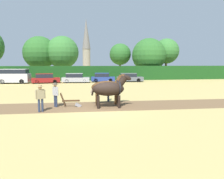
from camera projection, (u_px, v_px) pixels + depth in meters
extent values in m
plane|color=tan|center=(100.00, 111.00, 14.50)|extent=(240.00, 240.00, 0.00)
cube|color=brown|center=(34.00, 108.00, 15.49)|extent=(35.05, 4.56, 0.01)
cube|color=#194719|center=(86.00, 73.00, 39.98)|extent=(65.55, 1.42, 2.65)
cylinder|color=#423323|center=(40.00, 70.00, 44.88)|extent=(0.44, 0.44, 3.43)
sphere|color=#2D6628|center=(40.00, 53.00, 44.45)|extent=(6.68, 6.68, 6.68)
cylinder|color=#423323|center=(63.00, 70.00, 45.10)|extent=(0.44, 0.44, 3.56)
sphere|color=#387533|center=(62.00, 52.00, 44.66)|extent=(6.62, 6.62, 6.62)
cylinder|color=brown|center=(120.00, 69.00, 48.16)|extent=(0.44, 0.44, 3.82)
sphere|color=#2D6628|center=(120.00, 54.00, 47.78)|extent=(4.68, 4.68, 4.68)
cylinder|color=#4C3823|center=(149.00, 71.00, 46.37)|extent=(0.44, 0.44, 2.88)
sphere|color=#2D6628|center=(149.00, 55.00, 45.97)|extent=(7.10, 7.10, 7.10)
cylinder|color=brown|center=(166.00, 68.00, 47.94)|extent=(0.44, 0.44, 4.27)
sphere|color=#387533|center=(166.00, 51.00, 47.50)|extent=(5.44, 5.44, 5.44)
cylinder|color=gray|center=(87.00, 61.00, 69.54)|extent=(2.37, 2.37, 7.63)
cone|color=slate|center=(86.00, 34.00, 68.53)|extent=(2.61, 2.61, 9.32)
ellipsoid|color=black|center=(108.00, 89.00, 15.39)|extent=(2.27, 1.09, 0.98)
cylinder|color=black|center=(118.00, 100.00, 15.87)|extent=(0.18, 0.18, 0.90)
cylinder|color=black|center=(119.00, 102.00, 15.31)|extent=(0.18, 0.18, 0.90)
cylinder|color=black|center=(98.00, 101.00, 15.69)|extent=(0.18, 0.18, 0.90)
cylinder|color=black|center=(98.00, 102.00, 15.13)|extent=(0.18, 0.18, 0.90)
cylinder|color=black|center=(122.00, 82.00, 15.46)|extent=(0.84, 0.49, 0.90)
ellipsoid|color=black|center=(127.00, 78.00, 15.47)|extent=(0.69, 0.28, 0.54)
cube|color=black|center=(124.00, 79.00, 15.45)|extent=(0.41, 0.09, 0.54)
cylinder|color=black|center=(93.00, 91.00, 15.27)|extent=(0.30, 0.13, 0.71)
torus|color=black|center=(119.00, 88.00, 15.49)|extent=(0.13, 0.99, 0.99)
ellipsoid|color=#513319|center=(106.00, 87.00, 16.62)|extent=(2.32, 1.07, 0.96)
cylinder|color=#513319|center=(116.00, 98.00, 17.09)|extent=(0.18, 0.18, 0.91)
cylinder|color=#513319|center=(117.00, 99.00, 16.54)|extent=(0.18, 0.18, 0.91)
cylinder|color=#513319|center=(97.00, 98.00, 16.90)|extent=(0.18, 0.18, 0.91)
cylinder|color=#513319|center=(97.00, 99.00, 16.35)|extent=(0.18, 0.18, 0.91)
cylinder|color=#513319|center=(119.00, 80.00, 16.68)|extent=(0.83, 0.48, 0.90)
ellipsoid|color=#513319|center=(124.00, 77.00, 16.70)|extent=(0.69, 0.28, 0.54)
cube|color=gray|center=(121.00, 78.00, 16.68)|extent=(0.41, 0.09, 0.55)
cylinder|color=gray|center=(92.00, 89.00, 16.49)|extent=(0.30, 0.13, 0.71)
torus|color=black|center=(117.00, 86.00, 16.71)|extent=(0.13, 0.97, 0.97)
cube|color=#4C331E|center=(71.00, 101.00, 15.77)|extent=(1.26, 0.13, 0.12)
cube|color=#939399|center=(78.00, 105.00, 15.88)|extent=(0.49, 0.21, 0.39)
cylinder|color=#4C331E|center=(63.00, 99.00, 15.88)|extent=(0.40, 0.07, 0.96)
cylinder|color=#4C331E|center=(63.00, 100.00, 15.49)|extent=(0.40, 0.07, 0.96)
cylinder|color=#28334C|center=(55.00, 101.00, 15.83)|extent=(0.14, 0.14, 0.85)
cylinder|color=#28334C|center=(56.00, 101.00, 15.66)|extent=(0.14, 0.14, 0.85)
cube|color=#B7B7BC|center=(55.00, 91.00, 15.66)|extent=(0.44, 0.53, 0.60)
sphere|color=tan|center=(55.00, 85.00, 15.61)|extent=(0.23, 0.23, 0.23)
cylinder|color=#B7B7BC|center=(53.00, 91.00, 15.88)|extent=(0.09, 0.09, 0.57)
cylinder|color=#B7B7BC|center=(57.00, 92.00, 15.44)|extent=(0.09, 0.09, 0.57)
cylinder|color=#665B4C|center=(55.00, 84.00, 15.60)|extent=(0.44, 0.44, 0.02)
cylinder|color=#665B4C|center=(55.00, 84.00, 15.59)|extent=(0.22, 0.22, 0.10)
cylinder|color=#28334C|center=(108.00, 96.00, 18.19)|extent=(0.14, 0.14, 0.88)
cylinder|color=#28334C|center=(108.00, 96.00, 17.96)|extent=(0.14, 0.14, 0.88)
cube|color=silver|center=(108.00, 87.00, 17.98)|extent=(0.32, 0.54, 0.62)
sphere|color=tan|center=(108.00, 82.00, 17.93)|extent=(0.24, 0.24, 0.24)
cylinder|color=silver|center=(109.00, 87.00, 18.28)|extent=(0.09, 0.09, 0.58)
cylinder|color=silver|center=(108.00, 88.00, 17.69)|extent=(0.09, 0.09, 0.58)
cylinder|color=#28334C|center=(42.00, 105.00, 14.22)|extent=(0.14, 0.14, 0.86)
cylinder|color=#28334C|center=(39.00, 106.00, 14.07)|extent=(0.14, 0.14, 0.86)
cube|color=tan|center=(40.00, 94.00, 14.05)|extent=(0.53, 0.44, 0.61)
sphere|color=tan|center=(40.00, 88.00, 14.00)|extent=(0.23, 0.23, 0.23)
cylinder|color=tan|center=(45.00, 94.00, 14.26)|extent=(0.09, 0.09, 0.57)
cylinder|color=tan|center=(36.00, 95.00, 13.86)|extent=(0.09, 0.09, 0.57)
cylinder|color=tan|center=(40.00, 86.00, 14.00)|extent=(0.44, 0.44, 0.02)
cylinder|color=tan|center=(40.00, 86.00, 13.99)|extent=(0.22, 0.22, 0.10)
cube|color=#BCBCC1|center=(14.00, 78.00, 34.08)|extent=(4.88, 2.39, 1.36)
cube|color=black|center=(14.00, 71.00, 33.96)|extent=(4.30, 2.14, 0.63)
cube|color=#BCBCC1|center=(14.00, 69.00, 33.91)|extent=(4.30, 2.14, 0.06)
cylinder|color=black|center=(26.00, 81.00, 35.05)|extent=(0.75, 0.29, 0.73)
cylinder|color=black|center=(22.00, 82.00, 33.37)|extent=(0.75, 0.29, 0.73)
cylinder|color=black|center=(7.00, 81.00, 34.90)|extent=(0.75, 0.29, 0.73)
cylinder|color=black|center=(2.00, 82.00, 33.22)|extent=(0.75, 0.29, 0.73)
cube|color=maroon|center=(46.00, 80.00, 34.60)|extent=(4.49, 2.31, 0.71)
cube|color=black|center=(44.00, 76.00, 34.46)|extent=(2.77, 1.90, 0.60)
cube|color=maroon|center=(44.00, 74.00, 34.42)|extent=(2.77, 1.90, 0.06)
cylinder|color=black|center=(55.00, 81.00, 35.73)|extent=(0.63, 0.30, 0.61)
cylinder|color=black|center=(55.00, 81.00, 34.28)|extent=(0.63, 0.30, 0.61)
cylinder|color=black|center=(37.00, 81.00, 34.98)|extent=(0.63, 0.30, 0.61)
cylinder|color=black|center=(37.00, 82.00, 33.53)|extent=(0.63, 0.30, 0.61)
cube|color=#9E9EA8|center=(76.00, 79.00, 35.42)|extent=(4.53, 2.11, 0.71)
cube|color=black|center=(75.00, 75.00, 35.32)|extent=(2.76, 1.79, 0.59)
cube|color=#9E9EA8|center=(74.00, 73.00, 35.29)|extent=(2.76, 1.79, 0.06)
cylinder|color=black|center=(85.00, 80.00, 36.30)|extent=(0.64, 0.27, 0.62)
cylinder|color=black|center=(84.00, 81.00, 34.78)|extent=(0.64, 0.27, 0.62)
cylinder|color=black|center=(68.00, 80.00, 36.10)|extent=(0.64, 0.27, 0.62)
cylinder|color=black|center=(67.00, 81.00, 34.59)|extent=(0.64, 0.27, 0.62)
cube|color=navy|center=(103.00, 79.00, 36.65)|extent=(4.11, 2.23, 0.71)
cube|color=black|center=(102.00, 75.00, 36.57)|extent=(2.53, 1.86, 0.58)
cube|color=navy|center=(102.00, 73.00, 36.53)|extent=(2.53, 1.86, 0.06)
cylinder|color=black|center=(110.00, 80.00, 37.47)|extent=(0.69, 0.30, 0.66)
cylinder|color=black|center=(110.00, 80.00, 35.95)|extent=(0.69, 0.30, 0.66)
cylinder|color=black|center=(96.00, 80.00, 37.40)|extent=(0.69, 0.30, 0.66)
cylinder|color=black|center=(96.00, 80.00, 35.88)|extent=(0.69, 0.30, 0.66)
cube|color=#565B66|center=(130.00, 79.00, 37.21)|extent=(4.69, 2.34, 0.67)
cube|color=black|center=(128.00, 75.00, 37.13)|extent=(2.88, 1.92, 0.55)
cube|color=#565B66|center=(129.00, 73.00, 37.10)|extent=(2.88, 1.92, 0.06)
cylinder|color=black|center=(137.00, 80.00, 38.03)|extent=(0.68, 0.30, 0.65)
cylinder|color=black|center=(139.00, 80.00, 36.50)|extent=(0.68, 0.30, 0.65)
cylinder|color=black|center=(121.00, 80.00, 37.97)|extent=(0.68, 0.30, 0.65)
cylinder|color=black|center=(122.00, 80.00, 36.44)|extent=(0.68, 0.30, 0.65)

